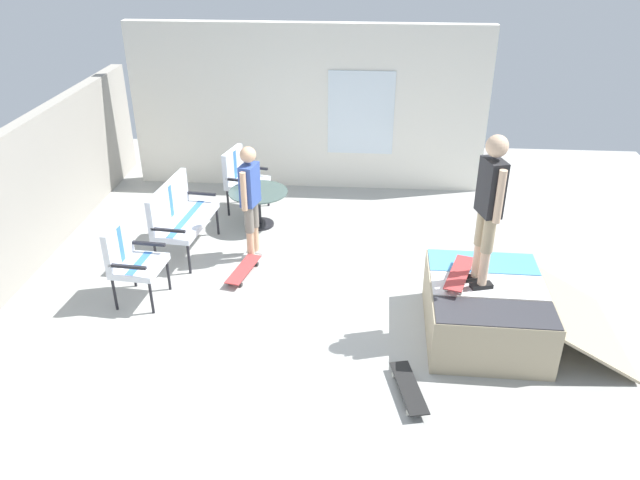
# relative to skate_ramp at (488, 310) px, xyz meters

# --- Properties ---
(ground_plane) EXTENTS (12.00, 12.00, 0.10)m
(ground_plane) POSITION_rel_skate_ramp_xyz_m (0.49, 1.95, -0.38)
(ground_plane) COLOR #A8A8A3
(house_facade) EXTENTS (0.23, 6.00, 2.77)m
(house_facade) POSITION_rel_skate_ramp_xyz_m (4.29, 2.44, 1.06)
(house_facade) COLOR white
(house_facade) RESTS_ON ground_plane
(skate_ramp) EXTENTS (1.61, 2.19, 0.65)m
(skate_ramp) POSITION_rel_skate_ramp_xyz_m (0.00, 0.00, 0.00)
(skate_ramp) COLOR tan
(skate_ramp) RESTS_ON ground_plane
(patio_bench) EXTENTS (1.30, 0.68, 1.02)m
(patio_bench) POSITION_rel_skate_ramp_xyz_m (1.68, 4.04, 0.29)
(patio_bench) COLOR black
(patio_bench) RESTS_ON ground_plane
(patio_chair_near_house) EXTENTS (0.73, 0.68, 1.02)m
(patio_chair_near_house) POSITION_rel_skate_ramp_xyz_m (3.13, 3.43, 0.29)
(patio_chair_near_house) COLOR black
(patio_chair_near_house) RESTS_ON ground_plane
(patio_chair_by_wall) EXTENTS (0.67, 0.60, 1.02)m
(patio_chair_by_wall) POSITION_rel_skate_ramp_xyz_m (0.41, 4.28, 0.29)
(patio_chair_by_wall) COLOR black
(patio_chair_by_wall) RESTS_ON ground_plane
(patio_table) EXTENTS (0.90, 0.90, 0.57)m
(patio_table) POSITION_rel_skate_ramp_xyz_m (2.59, 3.06, 0.08)
(patio_table) COLOR black
(patio_table) RESTS_ON ground_plane
(person_watching) EXTENTS (0.47, 0.30, 1.62)m
(person_watching) POSITION_rel_skate_ramp_xyz_m (1.60, 2.98, 0.61)
(person_watching) COLOR silver
(person_watching) RESTS_ON ground_plane
(person_skater) EXTENTS (0.47, 0.31, 1.72)m
(person_skater) POSITION_rel_skate_ramp_xyz_m (0.03, 0.15, 1.33)
(person_skater) COLOR black
(person_skater) RESTS_ON skate_ramp
(skateboard_by_bench) EXTENTS (0.82, 0.37, 0.10)m
(skateboard_by_bench) POSITION_rel_skate_ramp_xyz_m (1.07, 3.02, -0.24)
(skateboard_by_bench) COLOR #B23838
(skateboard_by_bench) RESTS_ON ground_plane
(skateboard_spare) EXTENTS (0.82, 0.37, 0.10)m
(skateboard_spare) POSITION_rel_skate_ramp_xyz_m (-1.10, 0.93, -0.24)
(skateboard_spare) COLOR black
(skateboard_spare) RESTS_ON ground_plane
(skateboard_on_ramp) EXTENTS (0.82, 0.44, 0.10)m
(skateboard_on_ramp) POSITION_rel_skate_ramp_xyz_m (0.09, 0.36, 0.41)
(skateboard_on_ramp) COLOR #B23838
(skateboard_on_ramp) RESTS_ON skate_ramp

